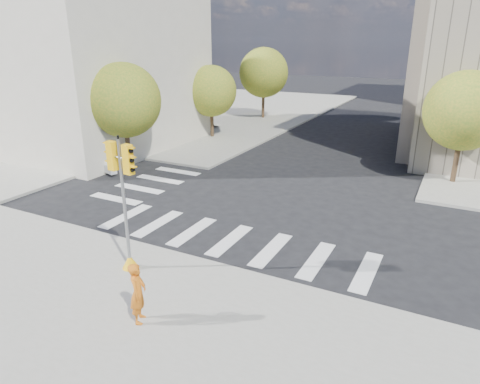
% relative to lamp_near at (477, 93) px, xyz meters
% --- Properties ---
extents(ground, '(160.00, 160.00, 0.00)m').
position_rel_lamp_near_xyz_m(ground, '(-8.00, -14.00, -4.58)').
color(ground, black).
rests_on(ground, ground).
extents(sidewalk_far_left, '(28.00, 40.00, 0.15)m').
position_rel_lamp_near_xyz_m(sidewalk_far_left, '(-28.00, 12.00, -4.50)').
color(sidewalk_far_left, gray).
rests_on(sidewalk_far_left, ground).
extents(classical_building, '(19.00, 15.00, 12.70)m').
position_rel_lamp_near_xyz_m(classical_building, '(-28.00, -6.00, 1.86)').
color(classical_building, beige).
rests_on(classical_building, ground).
extents(tree_lw_near, '(4.40, 4.40, 6.41)m').
position_rel_lamp_near_xyz_m(tree_lw_near, '(-18.50, -10.00, -0.38)').
color(tree_lw_near, '#382616').
rests_on(tree_lw_near, ground).
extents(tree_lw_mid, '(4.00, 4.00, 5.77)m').
position_rel_lamp_near_xyz_m(tree_lw_mid, '(-18.50, 0.00, -0.82)').
color(tree_lw_mid, '#382616').
rests_on(tree_lw_mid, ground).
extents(tree_lw_far, '(4.80, 4.80, 6.95)m').
position_rel_lamp_near_xyz_m(tree_lw_far, '(-18.50, 10.00, -0.04)').
color(tree_lw_far, '#382616').
rests_on(tree_lw_far, ground).
extents(tree_re_near, '(4.20, 4.20, 6.16)m').
position_rel_lamp_near_xyz_m(tree_re_near, '(-0.50, -4.00, -0.53)').
color(tree_re_near, '#382616').
rests_on(tree_re_near, ground).
extents(tree_re_mid, '(4.60, 4.60, 6.66)m').
position_rel_lamp_near_xyz_m(tree_re_mid, '(-0.50, 8.00, -0.23)').
color(tree_re_mid, '#382616').
rests_on(tree_re_mid, ground).
extents(tree_re_far, '(4.00, 4.00, 5.88)m').
position_rel_lamp_near_xyz_m(tree_re_far, '(-0.50, 20.00, -0.71)').
color(tree_re_far, '#382616').
rests_on(tree_re_far, ground).
extents(lamp_near, '(0.35, 0.18, 8.11)m').
position_rel_lamp_near_xyz_m(lamp_near, '(0.00, 0.00, 0.00)').
color(lamp_near, black).
rests_on(lamp_near, sidewalk_far_right).
extents(lamp_far, '(0.35, 0.18, 8.11)m').
position_rel_lamp_near_xyz_m(lamp_far, '(0.00, 14.00, 0.00)').
color(lamp_far, black).
rests_on(lamp_far, sidewalk_far_right).
extents(traffic_signal, '(1.08, 0.56, 4.65)m').
position_rel_lamp_near_xyz_m(traffic_signal, '(-9.99, -19.73, -2.46)').
color(traffic_signal, '#F3B00C').
rests_on(traffic_signal, sidewalk_near).
extents(photographer, '(0.67, 0.78, 1.79)m').
position_rel_lamp_near_xyz_m(photographer, '(-7.75, -21.90, -3.53)').
color(photographer, '#C96212').
rests_on(photographer, sidewalk_near).
extents(planter_wall, '(5.81, 2.31, 0.50)m').
position_rel_lamp_near_xyz_m(planter_wall, '(-21.00, -10.78, -4.18)').
color(planter_wall, silver).
rests_on(planter_wall, sidewalk_left_near).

